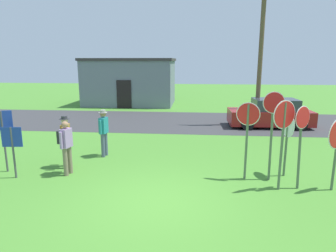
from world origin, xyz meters
TOP-DOWN VIEW (x-y plane):
  - ground_plane at (0.00, 0.00)m, footprint 80.00×80.00m
  - street_asphalt at (0.00, 10.35)m, footprint 60.00×6.40m
  - building_background at (-4.37, 17.25)m, footprint 7.13×4.80m
  - utility_pole at (4.37, 9.91)m, footprint 1.80×0.24m
  - parked_car_on_street at (4.99, 9.34)m, footprint 4.36×2.13m
  - stop_sign_nearest at (3.71, 2.15)m, footprint 0.17×0.75m
  - stop_sign_tallest at (3.80, 1.24)m, footprint 0.51×0.41m
  - stop_sign_rear_left at (3.17, 1.82)m, footprint 0.63×0.16m
  - stop_sign_low_front at (2.47, 1.79)m, footprint 0.66×0.20m
  - stop_sign_leaning_left at (3.28, 1.09)m, footprint 0.66×0.41m
  - person_near_signs at (-2.99, 1.65)m, footprint 0.41×0.56m
  - person_in_dark_shirt at (-3.26, 2.26)m, footprint 0.32×0.56m
  - person_in_blue at (-2.39, 3.54)m, footprint 0.32×0.56m
  - info_panel_leftmost at (-4.43, 1.22)m, footprint 0.60×0.09m
  - info_panel_middle at (-5.02, 1.69)m, footprint 0.55×0.29m

SIDE VIEW (x-z plane):
  - ground_plane at x=0.00m, z-range 0.00..0.00m
  - street_asphalt at x=0.00m, z-range 0.00..0.01m
  - parked_car_on_street at x=4.99m, z-range -0.07..1.44m
  - person_near_signs at x=-2.99m, z-range 0.14..1.83m
  - person_in_dark_shirt at x=-3.26m, z-range 0.12..1.85m
  - person_in_blue at x=-2.39m, z-range 0.12..1.85m
  - info_panel_leftmost at x=-4.43m, z-range 0.29..1.87m
  - stop_sign_nearest at x=3.71m, z-range 0.36..2.36m
  - info_panel_middle at x=-5.02m, z-range 0.38..2.35m
  - stop_sign_tallest at x=3.80m, z-range 0.38..2.69m
  - stop_sign_low_front at x=2.47m, z-range 0.40..2.72m
  - stop_sign_leaning_left at x=3.28m, z-range 0.46..2.94m
  - stop_sign_rear_left at x=3.17m, z-range 0.42..3.05m
  - building_background at x=-4.37m, z-range 0.01..3.70m
  - utility_pole at x=4.37m, z-range 0.18..8.50m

